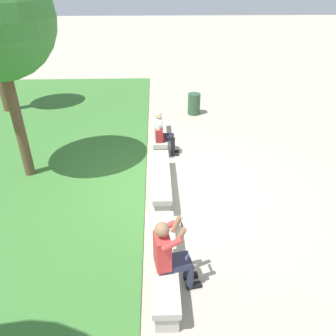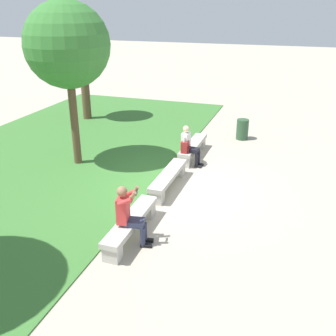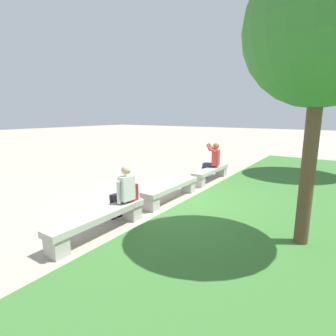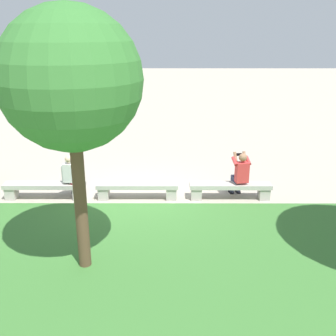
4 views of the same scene
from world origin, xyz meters
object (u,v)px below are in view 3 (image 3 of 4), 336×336
(bench_main, at_px, (211,172))
(bench_mid, at_px, (100,220))
(bench_near, at_px, (172,189))
(person_distant, at_px, (123,192))
(person_photographer, at_px, (212,159))
(backpack, at_px, (131,193))
(tree_right_background, at_px, (324,28))

(bench_main, distance_m, bench_mid, 5.09)
(bench_near, distance_m, person_distant, 1.84)
(bench_mid, xyz_separation_m, person_distant, (-0.75, -0.07, 0.36))
(bench_near, distance_m, bench_mid, 2.54)
(bench_main, relative_size, person_distant, 1.76)
(person_photographer, xyz_separation_m, backpack, (4.46, 0.09, -0.11))
(person_photographer, relative_size, tree_right_background, 0.27)
(person_distant, height_order, tree_right_background, tree_right_background)
(bench_main, height_order, bench_mid, same)
(person_distant, relative_size, backpack, 2.94)
(person_distant, distance_m, backpack, 0.17)
(bench_mid, distance_m, backpack, 0.94)
(backpack, bearing_deg, bench_near, -179.64)
(bench_near, relative_size, person_distant, 1.76)
(backpack, bearing_deg, bench_main, -179.86)
(bench_near, relative_size, person_photographer, 1.68)
(bench_near, bearing_deg, bench_main, 180.00)
(person_photographer, xyz_separation_m, person_distant, (4.60, 0.01, -0.06))
(bench_main, distance_m, person_photographer, 0.51)
(tree_right_background, bearing_deg, bench_main, -135.33)
(person_distant, bearing_deg, bench_main, 179.13)
(bench_mid, xyz_separation_m, person_photographer, (-5.35, -0.08, 0.43))
(bench_main, xyz_separation_m, tree_right_background, (3.32, 3.29, 3.28))
(person_distant, relative_size, tree_right_background, 0.26)
(bench_mid, height_order, person_distant, person_distant)
(bench_main, bearing_deg, bench_near, 0.00)
(bench_main, bearing_deg, tree_right_background, 44.67)
(bench_main, relative_size, tree_right_background, 0.46)
(bench_main, distance_m, tree_right_background, 5.71)
(person_photographer, xyz_separation_m, tree_right_background, (3.59, 3.36, 2.86))
(person_distant, bearing_deg, person_photographer, -179.87)
(person_distant, bearing_deg, bench_near, 177.90)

